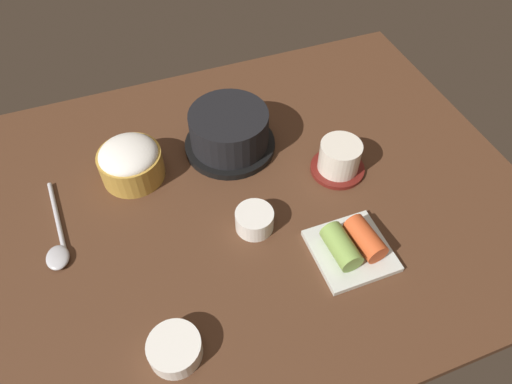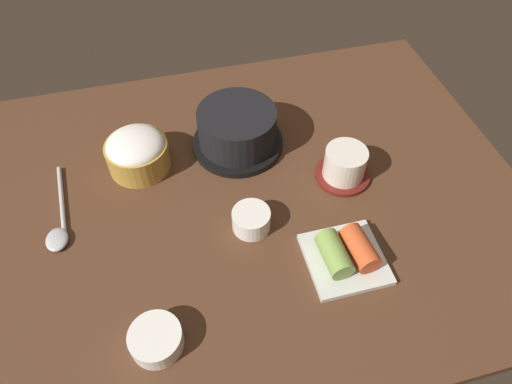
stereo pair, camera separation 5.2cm
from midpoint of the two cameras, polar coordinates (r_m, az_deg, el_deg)
name	(u,v)px [view 1 (the left image)]	position (r cm, az deg, el deg)	size (l,w,h in cm)	color
dining_table	(242,201)	(81.83, -3.64, -1.22)	(100.00, 76.00, 2.00)	#4C2D1C
stone_pot	(229,131)	(86.69, -5.07, 7.45)	(17.26, 17.26, 8.28)	black
rice_bowl	(130,161)	(85.20, -17.01, 3.61)	(11.29, 11.29, 7.42)	#B78C38
tea_cup_with_saucer	(340,159)	(83.73, 8.56, 4.01)	(9.93, 9.93, 6.39)	maroon
banchan_cup_center	(257,219)	(75.70, -1.89, -3.44)	(6.37, 6.37, 3.66)	white
kimchi_plate	(352,246)	(73.87, 9.84, -6.69)	(12.00, 12.00, 4.75)	silver
side_bowl_near	(175,349)	(67.11, -12.37, -18.52)	(7.44, 7.44, 3.10)	white
spoon	(58,244)	(82.18, -25.07, -5.91)	(3.60, 18.83, 1.35)	#B7B7BC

